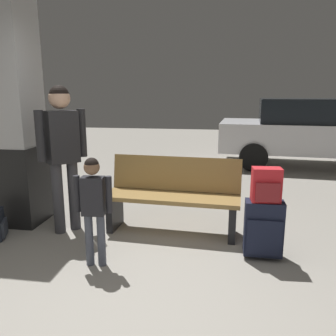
{
  "coord_description": "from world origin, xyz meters",
  "views": [
    {
      "loc": [
        0.7,
        -2.31,
        1.67
      ],
      "look_at": [
        0.15,
        1.3,
        0.85
      ],
      "focal_mm": 36.64,
      "sensor_mm": 36.0,
      "label": 1
    }
  ],
  "objects_px": {
    "bench": "(173,196)",
    "child": "(93,201)",
    "structural_pillar": "(13,111)",
    "adult": "(62,144)",
    "suitcase": "(263,228)",
    "backpack_bright": "(266,185)",
    "parked_car_near": "(312,131)"
  },
  "relations": [
    {
      "from": "suitcase",
      "to": "parked_car_near",
      "type": "relative_size",
      "value": 0.14
    },
    {
      "from": "bench",
      "to": "adult",
      "type": "height_order",
      "value": "adult"
    },
    {
      "from": "adult",
      "to": "structural_pillar",
      "type": "bearing_deg",
      "value": 164.19
    },
    {
      "from": "parked_car_near",
      "to": "backpack_bright",
      "type": "bearing_deg",
      "value": -108.5
    },
    {
      "from": "structural_pillar",
      "to": "child",
      "type": "bearing_deg",
      "value": -35.44
    },
    {
      "from": "adult",
      "to": "bench",
      "type": "bearing_deg",
      "value": 9.04
    },
    {
      "from": "structural_pillar",
      "to": "suitcase",
      "type": "relative_size",
      "value": 4.78
    },
    {
      "from": "suitcase",
      "to": "adult",
      "type": "bearing_deg",
      "value": 170.7
    },
    {
      "from": "backpack_bright",
      "to": "parked_car_near",
      "type": "height_order",
      "value": "parked_car_near"
    },
    {
      "from": "suitcase",
      "to": "child",
      "type": "relative_size",
      "value": 0.56
    },
    {
      "from": "structural_pillar",
      "to": "suitcase",
      "type": "bearing_deg",
      "value": -10.89
    },
    {
      "from": "suitcase",
      "to": "parked_car_near",
      "type": "height_order",
      "value": "parked_car_near"
    },
    {
      "from": "structural_pillar",
      "to": "backpack_bright",
      "type": "height_order",
      "value": "structural_pillar"
    },
    {
      "from": "bench",
      "to": "structural_pillar",
      "type": "bearing_deg",
      "value": 179.98
    },
    {
      "from": "parked_car_near",
      "to": "bench",
      "type": "bearing_deg",
      "value": -121.97
    },
    {
      "from": "bench",
      "to": "backpack_bright",
      "type": "distance_m",
      "value": 1.2
    },
    {
      "from": "suitcase",
      "to": "backpack_bright",
      "type": "xyz_separation_m",
      "value": [
        0.0,
        -0.0,
        0.45
      ]
    },
    {
      "from": "bench",
      "to": "suitcase",
      "type": "distance_m",
      "value": 1.16
    },
    {
      "from": "structural_pillar",
      "to": "child",
      "type": "xyz_separation_m",
      "value": [
        1.36,
        -0.97,
        -0.77
      ]
    },
    {
      "from": "suitcase",
      "to": "adult",
      "type": "relative_size",
      "value": 0.35
    },
    {
      "from": "bench",
      "to": "suitcase",
      "type": "xyz_separation_m",
      "value": [
        1.0,
        -0.57,
        -0.12
      ]
    },
    {
      "from": "child",
      "to": "backpack_bright",
      "type": "bearing_deg",
      "value": 13.57
    },
    {
      "from": "backpack_bright",
      "to": "parked_car_near",
      "type": "xyz_separation_m",
      "value": [
        1.57,
        4.7,
        0.03
      ]
    },
    {
      "from": "bench",
      "to": "backpack_bright",
      "type": "xyz_separation_m",
      "value": [
        1.0,
        -0.57,
        0.33
      ]
    },
    {
      "from": "bench",
      "to": "child",
      "type": "distance_m",
      "value": 1.17
    },
    {
      "from": "parked_car_near",
      "to": "suitcase",
      "type": "bearing_deg",
      "value": -108.51
    },
    {
      "from": "adult",
      "to": "parked_car_near",
      "type": "height_order",
      "value": "adult"
    },
    {
      "from": "backpack_bright",
      "to": "parked_car_near",
      "type": "relative_size",
      "value": 0.08
    },
    {
      "from": "adult",
      "to": "suitcase",
      "type": "bearing_deg",
      "value": -9.3
    },
    {
      "from": "parked_car_near",
      "to": "child",
      "type": "bearing_deg",
      "value": -122.15
    },
    {
      "from": "bench",
      "to": "backpack_bright",
      "type": "bearing_deg",
      "value": -29.82
    },
    {
      "from": "backpack_bright",
      "to": "child",
      "type": "height_order",
      "value": "child"
    }
  ]
}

